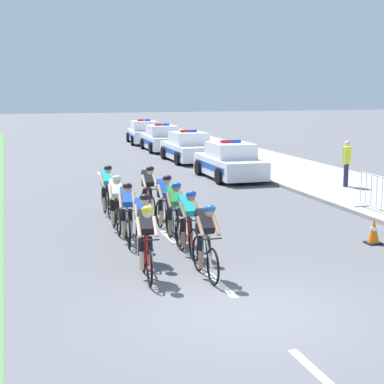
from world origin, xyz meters
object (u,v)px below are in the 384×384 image
Objects in this scene: cyclist_lead at (146,240)px; traffic_cone_near at (374,231)px; cyclist_sixth at (174,211)px; police_car_nearest at (230,162)px; cyclist_seventh at (116,202)px; cyclist_eighth at (165,202)px; police_car_furthest at (144,133)px; police_car_third at (162,139)px; cyclist_fourth at (188,222)px; cyclist_second at (205,239)px; police_car_second at (188,148)px; crowd_barrier_middle at (382,195)px; cyclist_ninth at (107,190)px; spectator_closest at (347,160)px; cyclist_fifth at (127,212)px; cyclist_tenth at (148,191)px; cyclist_third at (143,225)px.

cyclist_lead reaches higher than traffic_cone_near.
cyclist_sixth is 11.00m from police_car_nearest.
cyclist_lead is 4.28m from cyclist_seventh.
police_car_furthest reaches higher than cyclist_eighth.
cyclist_fourth is at bearing -102.12° from police_car_third.
police_car_nearest is 0.97× the size of police_car_furthest.
cyclist_second and cyclist_seventh have the same top height.
police_car_second is at bearing 75.20° from cyclist_second.
crowd_barrier_middle is (7.65, -0.31, -0.14)m from cyclist_seventh.
cyclist_sixth is 1.94m from cyclist_seventh.
cyclist_fourth is at bearing 177.92° from traffic_cone_near.
spectator_closest is at bearing 14.64° from cyclist_ninth.
spectator_closest is at bearing -81.34° from police_car_furthest.
spectator_closest reaches higher than cyclist_fifth.
cyclist_tenth is (1.11, -0.52, 0.00)m from cyclist_ninth.
cyclist_third is 2.86m from cyclist_eighth.
cyclist_sixth is at bearing 89.06° from cyclist_fourth.
cyclist_second and cyclist_fourth have the same top height.
cyclist_ninth is (-1.04, 4.91, 0.00)m from cyclist_fourth.
cyclist_tenth is (1.32, 5.85, 0.00)m from cyclist_lead.
cyclist_lead and cyclist_fifth have the same top height.
police_car_third reaches higher than traffic_cone_near.
cyclist_third reaches higher than crowd_barrier_middle.
crowd_barrier_middle is 5.04m from spectator_closest.
cyclist_fifth is 5.95m from traffic_cone_near.
traffic_cone_near is at bearing -91.05° from police_car_second.
spectator_closest is at bearing 72.05° from crowd_barrier_middle.
cyclist_second is at bearing -59.62° from cyclist_third.
cyclist_sixth is 4.83m from traffic_cone_near.
cyclist_lead is 25.17m from police_car_third.
cyclist_third is (-0.92, 1.57, 0.00)m from cyclist_second.
cyclist_fourth is 0.39× the size of police_car_third.
cyclist_seventh is 1.00× the size of cyclist_ninth.
spectator_closest is at bearing 30.98° from cyclist_eighth.
cyclist_seventh is 21.01m from police_car_third.
cyclist_eighth is at bearing 71.29° from cyclist_lead.
police_car_second is at bearing -89.99° from police_car_third.
spectator_closest is (7.98, 4.79, 0.30)m from cyclist_eighth.
police_car_second is at bearing 88.95° from traffic_cone_near.
cyclist_second is 4.64m from cyclist_seventh.
cyclist_fifth is 0.39× the size of police_car_second.
cyclist_lead is 1.00× the size of cyclist_seventh.
cyclist_ninth is 1.00× the size of cyclist_tenth.
police_car_third reaches higher than cyclist_sixth.
police_car_second is (4.93, 17.38, -0.11)m from cyclist_fourth.
police_car_third is (6.02, 21.46, -0.11)m from cyclist_fifth.
cyclist_fourth is at bearing -99.99° from police_car_furthest.
cyclist_fourth is (1.03, 0.12, 0.00)m from cyclist_third.
cyclist_fifth is 1.00× the size of cyclist_tenth.
cyclist_eighth is 21.01m from police_car_third.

